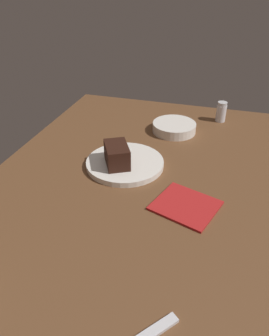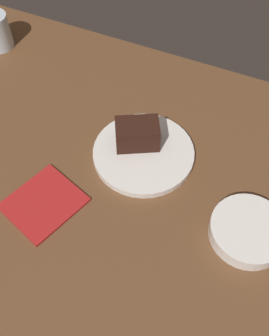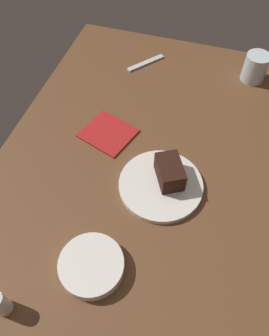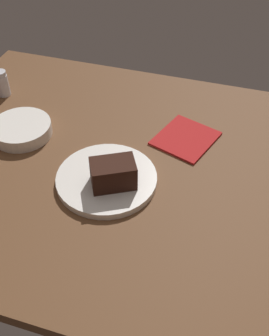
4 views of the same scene
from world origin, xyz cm
name	(u,v)px [view 2 (image 2 of 4)]	position (x,y,z in cm)	size (l,w,h in cm)	color
dining_table	(102,170)	(0.00, 0.00, 1.50)	(120.00, 84.00, 3.00)	brown
dessert_plate	(144,153)	(7.30, 6.46, 3.81)	(22.73, 22.73, 1.62)	white
chocolate_cake_slice	(137,134)	(5.03, 8.07, 7.64)	(9.57, 6.19, 6.04)	black
side_bowl	(248,231)	(33.70, -3.20, 4.62)	(15.10, 15.10, 3.24)	white
folded_napkin	(44,203)	(-6.55, -13.59, 3.30)	(13.14, 14.53, 0.60)	#B21E1E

